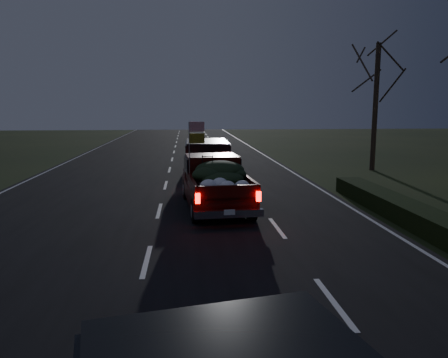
{
  "coord_description": "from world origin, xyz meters",
  "views": [
    {
      "loc": [
        0.95,
        -9.78,
        3.54
      ],
      "look_at": [
        2.13,
        3.75,
        1.3
      ],
      "focal_mm": 35.0,
      "sensor_mm": 36.0,
      "label": 1
    }
  ],
  "objects": [
    {
      "name": "hedge_row",
      "position": [
        7.8,
        3.0,
        0.3
      ],
      "size": [
        1.0,
        10.0,
        0.6
      ],
      "primitive_type": "cube",
      "color": "black",
      "rests_on": "ground"
    },
    {
      "name": "lead_suv",
      "position": [
        2.02,
        12.6,
        1.13
      ],
      "size": [
        2.23,
        5.24,
        1.5
      ],
      "rotation": [
        0.0,
        0.0,
        -0.01
      ],
      "color": "black",
      "rests_on": "ground"
    },
    {
      "name": "bare_tree_far",
      "position": [
        11.5,
        14.0,
        5.23
      ],
      "size": [
        3.6,
        3.6,
        7.0
      ],
      "color": "black",
      "rests_on": "ground"
    },
    {
      "name": "ground",
      "position": [
        0.0,
        0.0,
        0.0
      ],
      "size": [
        120.0,
        120.0,
        0.0
      ],
      "primitive_type": "plane",
      "color": "black",
      "rests_on": "ground"
    },
    {
      "name": "pickup_truck",
      "position": [
        1.96,
        5.28,
        1.02
      ],
      "size": [
        2.36,
        5.32,
        2.72
      ],
      "rotation": [
        0.0,
        0.0,
        0.07
      ],
      "color": "#3C0B08",
      "rests_on": "ground"
    },
    {
      "name": "road_asphalt",
      "position": [
        0.0,
        0.0,
        0.01
      ],
      "size": [
        14.0,
        120.0,
        0.02
      ],
      "primitive_type": "cube",
      "color": "black",
      "rests_on": "ground"
    }
  ]
}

